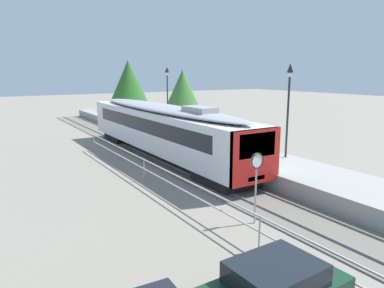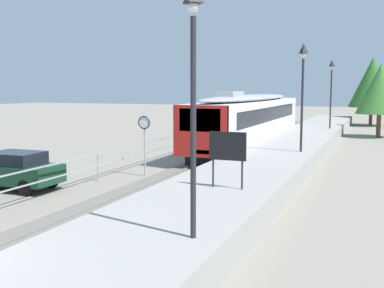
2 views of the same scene
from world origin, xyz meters
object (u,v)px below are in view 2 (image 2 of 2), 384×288
at_px(platform_lamp_mid_platform, 303,77).
at_px(platform_notice_board, 228,148).
at_px(speed_limit_sign, 144,131).
at_px(platform_lamp_near_end, 193,60).
at_px(parked_hatchback_dark_green, 13,170).
at_px(platform_lamp_far_end, 331,81).
at_px(commuter_train, 250,117).

height_order(platform_lamp_mid_platform, platform_notice_board, platform_lamp_mid_platform).
relative_size(platform_notice_board, speed_limit_sign, 0.64).
height_order(platform_lamp_near_end, parked_hatchback_dark_green, platform_lamp_near_end).
bearing_deg(platform_lamp_far_end, speed_limit_sign, -108.48).
xyz_separation_m(platform_lamp_near_end, platform_lamp_far_end, (0.00, 29.17, 0.00)).
bearing_deg(platform_notice_board, platform_lamp_near_end, -80.67).
relative_size(platform_lamp_mid_platform, platform_lamp_far_end, 1.00).
bearing_deg(parked_hatchback_dark_green, platform_lamp_mid_platform, 42.09).
relative_size(commuter_train, platform_lamp_mid_platform, 3.60).
bearing_deg(platform_notice_board, platform_lamp_far_end, 88.06).
bearing_deg(commuter_train, speed_limit_sign, -99.39).
xyz_separation_m(commuter_train, platform_lamp_far_end, (4.49, 7.56, 2.48)).
height_order(platform_lamp_far_end, platform_notice_board, platform_lamp_far_end).
xyz_separation_m(platform_lamp_mid_platform, parked_hatchback_dark_green, (-10.03, -9.06, -3.83)).
bearing_deg(platform_lamp_far_end, parked_hatchback_dark_green, -112.99).
xyz_separation_m(platform_lamp_far_end, platform_notice_board, (-0.82, -24.18, -2.44)).
xyz_separation_m(platform_lamp_mid_platform, platform_notice_board, (-0.82, -9.59, -2.44)).
xyz_separation_m(platform_lamp_mid_platform, platform_lamp_far_end, (0.00, 14.59, 0.00)).
distance_m(commuter_train, platform_lamp_mid_platform, 8.70).
bearing_deg(commuter_train, platform_lamp_mid_platform, -57.44).
relative_size(platform_lamp_mid_platform, speed_limit_sign, 1.91).
bearing_deg(parked_hatchback_dark_green, platform_notice_board, -3.31).
relative_size(platform_lamp_mid_platform, parked_hatchback_dark_green, 1.32).
relative_size(commuter_train, platform_lamp_near_end, 3.60).
distance_m(commuter_train, platform_notice_board, 17.02).
distance_m(platform_lamp_far_end, speed_limit_sign, 20.36).
xyz_separation_m(platform_notice_board, speed_limit_sign, (-5.59, 5.02, -0.06)).
height_order(commuter_train, platform_lamp_mid_platform, platform_lamp_mid_platform).
height_order(platform_notice_board, parked_hatchback_dark_green, platform_notice_board).
relative_size(platform_lamp_near_end, speed_limit_sign, 1.91).
bearing_deg(speed_limit_sign, platform_notice_board, -41.93).
xyz_separation_m(platform_notice_board, parked_hatchback_dark_green, (-9.21, 0.53, -1.40)).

